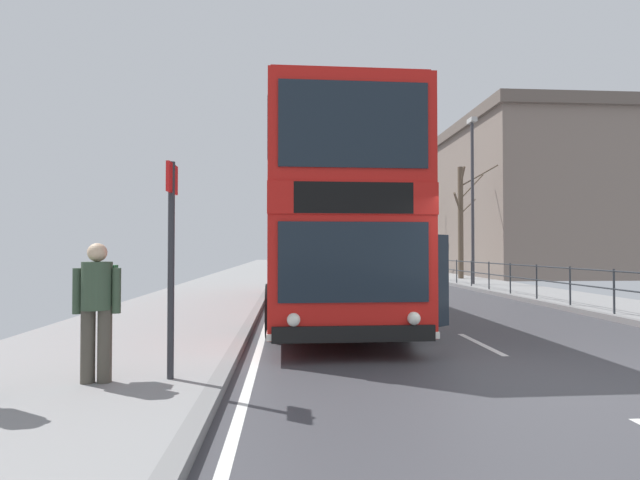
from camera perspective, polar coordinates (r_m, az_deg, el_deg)
The scene contains 11 objects.
ground at distance 6.58m, azimuth 21.74°, elevation -15.68°, with size 15.80×140.00×0.20m.
double_decker_bus_main at distance 12.70m, azimuth 0.25°, elevation 1.79°, with size 3.40×11.53×4.50m.
pedestrian_railing_far_kerb at distance 23.23m, azimuth 16.11°, elevation -3.20°, with size 0.05×28.84×1.09m.
pedestrian_with_backpack at distance 6.21m, azimuth -25.16°, elevation -6.61°, with size 0.55×0.54×1.63m.
bus_stop_sign_near at distance 6.02m, azimuth -17.45°, elevation -0.53°, with size 0.08×0.44×2.62m.
street_lamp_far_side at distance 22.96m, azimuth 17.86°, elevation 6.02°, with size 0.28×0.60×7.62m.
bare_tree_far_00 at distance 27.11m, azimuth 16.62°, elevation 2.45°, with size 2.52×1.87×6.14m.
bare_tree_far_01 at distance 36.98m, azimuth 10.35°, elevation 1.01°, with size 1.98×2.77×5.87m.
bare_tree_far_02 at distance 44.53m, azimuth 8.31°, elevation 0.26°, with size 1.41×2.57×5.83m.
background_building_00 at distance 36.56m, azimuth 25.07°, elevation 4.44°, with size 12.49×14.54×10.39m.
background_building_01 at distance 53.57m, azimuth 19.68°, elevation 2.77°, with size 9.83×11.36×10.64m.
Camera 1 is at (-3.45, -5.75, 1.69)m, focal length 26.61 mm.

